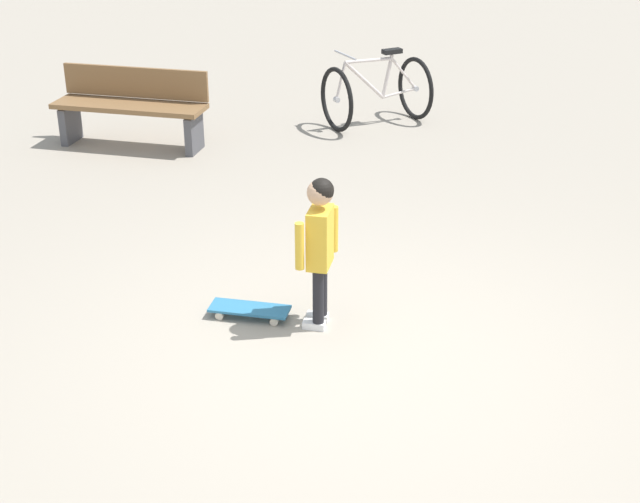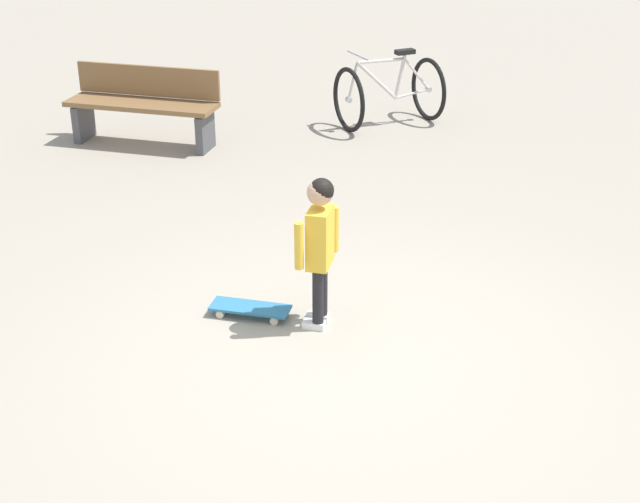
{
  "view_description": "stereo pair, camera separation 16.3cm",
  "coord_description": "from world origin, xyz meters",
  "views": [
    {
      "loc": [
        4.51,
        1.91,
        3.07
      ],
      "look_at": [
        -0.31,
        -0.31,
        0.55
      ],
      "focal_mm": 50.43,
      "sensor_mm": 36.0,
      "label": 1
    },
    {
      "loc": [
        4.44,
        2.05,
        3.07
      ],
      "look_at": [
        -0.31,
        -0.31,
        0.55
      ],
      "focal_mm": 50.43,
      "sensor_mm": 36.0,
      "label": 2
    }
  ],
  "objects": [
    {
      "name": "ground_plane",
      "position": [
        0.0,
        0.0,
        0.0
      ],
      "size": [
        50.0,
        50.0,
        0.0
      ],
      "primitive_type": "plane",
      "color": "#9E9384"
    },
    {
      "name": "child_person",
      "position": [
        -0.31,
        -0.31,
        0.66
      ],
      "size": [
        0.4,
        0.22,
        1.06
      ],
      "color": "black",
      "rests_on": "ground"
    },
    {
      "name": "skateboard",
      "position": [
        -0.2,
        -0.79,
        0.06
      ],
      "size": [
        0.31,
        0.58,
        0.07
      ],
      "color": "teal",
      "rests_on": "ground"
    },
    {
      "name": "bicycle_mid",
      "position": [
        -4.68,
        -1.62,
        0.38
      ],
      "size": [
        1.28,
        1.22,
        0.85
      ],
      "color": "black",
      "rests_on": "ground"
    },
    {
      "name": "street_bench",
      "position": [
        -2.94,
        -3.68,
        0.42
      ],
      "size": [
        0.74,
        1.65,
        0.8
      ],
      "color": "brown",
      "rests_on": "ground"
    }
  ]
}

